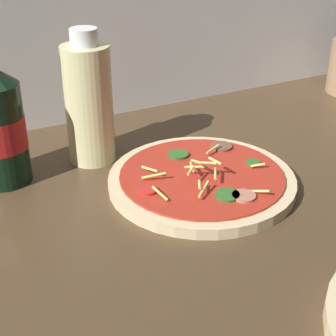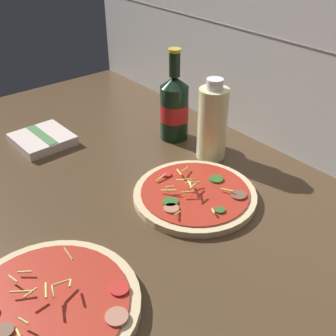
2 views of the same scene
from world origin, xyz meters
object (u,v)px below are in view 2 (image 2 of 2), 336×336
Objects in this scene: pizza_near at (49,307)px; dish_towel at (43,139)px; pizza_far at (195,195)px; oil_bottle at (212,122)px; beer_bottle at (174,107)px.

dish_towel is at bearing 155.69° from pizza_near.
pizza_near is 1.08× the size of pizza_far.
pizza_near is 56.39cm from oil_bottle.
beer_bottle reaches higher than dish_towel.
oil_bottle is at bearing 125.35° from pizza_far.
beer_bottle is at bearing -177.24° from oil_bottle.
pizza_far is 29.33cm from beer_bottle.
dish_towel is at bearing -123.76° from beer_bottle.
pizza_far is 20.37cm from oil_bottle.
dish_towel is at bearing -137.97° from oil_bottle.
beer_bottle is (-24.21, 14.50, 8.01)cm from pizza_far.
beer_bottle is at bearing 121.48° from pizza_near.
pizza_near is 2.01× the size of dish_towel.
pizza_far is 1.85× the size of dish_towel.
beer_bottle is 35.61cm from dish_towel.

